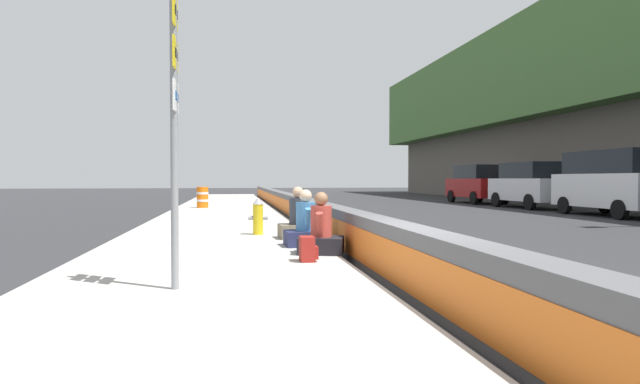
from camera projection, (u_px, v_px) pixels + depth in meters
name	position (u px, v px, depth m)	size (l,w,h in m)	color
ground_plane	(411.00, 292.00, 6.89)	(160.00, 160.00, 0.00)	#2B2B2D
sidewalk_strip	(201.00, 294.00, 6.46)	(80.00, 4.40, 0.14)	#A8A59E
jersey_barrier	(411.00, 259.00, 6.88)	(76.00, 0.45, 0.85)	#545456
route_sign_post	(175.00, 114.00, 6.36)	(0.44, 0.09, 3.60)	gray
fire_hydrant	(258.00, 216.00, 12.66)	(0.26, 0.46, 0.88)	gold
seated_person_foreground	(321.00, 234.00, 9.46)	(0.85, 0.93, 1.09)	black
seated_person_middle	(306.00, 228.00, 10.55)	(0.72, 0.83, 1.11)	#23284C
seated_person_rear	(298.00, 222.00, 11.91)	(0.75, 0.86, 1.14)	#706651
backpack	(308.00, 249.00, 8.54)	(0.32, 0.28, 0.40)	maroon
construction_barrel	(202.00, 197.00, 24.43)	(0.54, 0.54, 0.95)	orange
parked_car_third	(613.00, 182.00, 20.77)	(5.12, 2.15, 2.56)	silver
parked_car_fourth	(530.00, 184.00, 26.55)	(4.83, 2.13, 2.28)	silver
parked_car_midline	(477.00, 184.00, 31.89)	(4.83, 2.12, 2.28)	maroon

